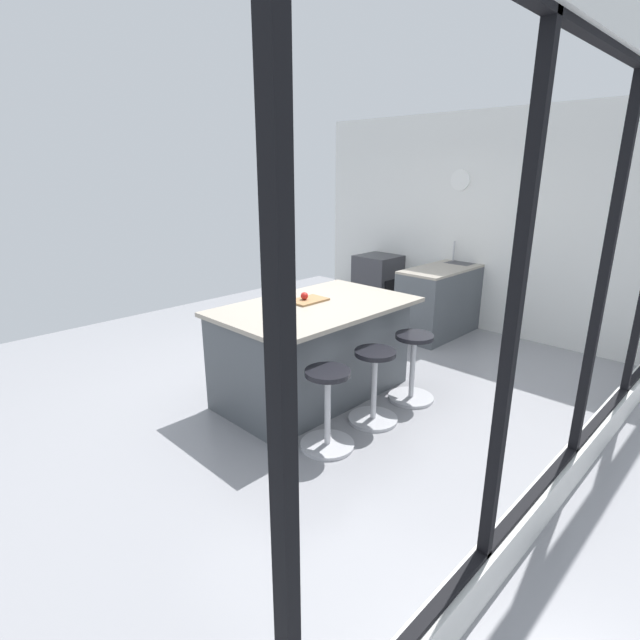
{
  "coord_description": "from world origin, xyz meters",
  "views": [
    {
      "loc": [
        3.35,
        3.26,
        2.15
      ],
      "look_at": [
        0.27,
        0.23,
        0.8
      ],
      "focal_mm": 27.02,
      "sensor_mm": 36.0,
      "label": 1
    }
  ],
  "objects_px": {
    "oven_range": "(378,283)",
    "stool_by_window": "(412,369)",
    "kitchen_island": "(313,350)",
    "cutting_board": "(308,300)",
    "stool_near_camera": "(328,411)",
    "apple_red": "(304,296)",
    "stool_middle": "(374,388)"
  },
  "relations": [
    {
      "from": "stool_middle",
      "to": "apple_red",
      "type": "height_order",
      "value": "apple_red"
    },
    {
      "from": "oven_range",
      "to": "cutting_board",
      "type": "height_order",
      "value": "cutting_board"
    },
    {
      "from": "cutting_board",
      "to": "stool_middle",
      "type": "bearing_deg",
      "value": 88.17
    },
    {
      "from": "kitchen_island",
      "to": "cutting_board",
      "type": "xyz_separation_m",
      "value": [
        -0.03,
        -0.09,
        0.47
      ]
    },
    {
      "from": "oven_range",
      "to": "cutting_board",
      "type": "relative_size",
      "value": 2.46
    },
    {
      "from": "stool_near_camera",
      "to": "cutting_board",
      "type": "bearing_deg",
      "value": -126.04
    },
    {
      "from": "stool_by_window",
      "to": "stool_middle",
      "type": "xyz_separation_m",
      "value": [
        0.59,
        0.0,
        0.0
      ]
    },
    {
      "from": "kitchen_island",
      "to": "stool_middle",
      "type": "height_order",
      "value": "kitchen_island"
    },
    {
      "from": "kitchen_island",
      "to": "apple_red",
      "type": "bearing_deg",
      "value": -88.24
    },
    {
      "from": "stool_middle",
      "to": "kitchen_island",
      "type": "bearing_deg",
      "value": -90.0
    },
    {
      "from": "oven_range",
      "to": "apple_red",
      "type": "xyz_separation_m",
      "value": [
        2.82,
        1.29,
        0.55
      ]
    },
    {
      "from": "oven_range",
      "to": "cutting_board",
      "type": "xyz_separation_m",
      "value": [
        2.79,
        1.31,
        0.51
      ]
    },
    {
      "from": "stool_middle",
      "to": "apple_red",
      "type": "distance_m",
      "value": 1.11
    },
    {
      "from": "stool_middle",
      "to": "apple_red",
      "type": "xyz_separation_m",
      "value": [
        0.0,
        -0.87,
        0.68
      ]
    },
    {
      "from": "kitchen_island",
      "to": "stool_middle",
      "type": "bearing_deg",
      "value": 90.0
    },
    {
      "from": "oven_range",
      "to": "cutting_board",
      "type": "distance_m",
      "value": 3.13
    },
    {
      "from": "stool_by_window",
      "to": "cutting_board",
      "type": "bearing_deg",
      "value": -56.42
    },
    {
      "from": "oven_range",
      "to": "stool_near_camera",
      "type": "height_order",
      "value": "oven_range"
    },
    {
      "from": "kitchen_island",
      "to": "stool_near_camera",
      "type": "distance_m",
      "value": 0.98
    },
    {
      "from": "oven_range",
      "to": "stool_by_window",
      "type": "distance_m",
      "value": 3.11
    },
    {
      "from": "kitchen_island",
      "to": "cutting_board",
      "type": "bearing_deg",
      "value": -107.09
    },
    {
      "from": "stool_middle",
      "to": "cutting_board",
      "type": "relative_size",
      "value": 1.86
    },
    {
      "from": "stool_middle",
      "to": "stool_near_camera",
      "type": "height_order",
      "value": "same"
    },
    {
      "from": "kitchen_island",
      "to": "stool_by_window",
      "type": "relative_size",
      "value": 2.81
    },
    {
      "from": "kitchen_island",
      "to": "stool_by_window",
      "type": "distance_m",
      "value": 0.98
    },
    {
      "from": "stool_by_window",
      "to": "apple_red",
      "type": "height_order",
      "value": "apple_red"
    },
    {
      "from": "cutting_board",
      "to": "apple_red",
      "type": "height_order",
      "value": "apple_red"
    },
    {
      "from": "oven_range",
      "to": "apple_red",
      "type": "distance_m",
      "value": 3.15
    },
    {
      "from": "stool_near_camera",
      "to": "cutting_board",
      "type": "height_order",
      "value": "cutting_board"
    },
    {
      "from": "oven_range",
      "to": "stool_middle",
      "type": "distance_m",
      "value": 3.56
    },
    {
      "from": "stool_near_camera",
      "to": "cutting_board",
      "type": "relative_size",
      "value": 1.86
    },
    {
      "from": "oven_range",
      "to": "apple_red",
      "type": "relative_size",
      "value": 12.06
    }
  ]
}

